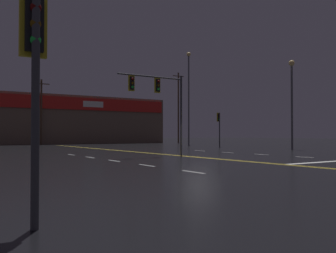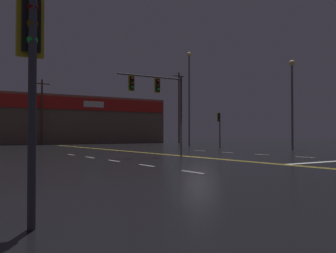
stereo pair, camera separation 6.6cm
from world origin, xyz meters
name	(u,v)px [view 2 (the right image)]	position (x,y,z in m)	size (l,w,h in m)	color
ground_plane	(198,157)	(0.00, 0.00, 0.00)	(200.00, 200.00, 0.00)	black
road_markings	(228,158)	(1.24, -1.46, 0.00)	(17.07, 60.00, 0.01)	gold
traffic_signal_median	(157,93)	(-1.65, 2.27, 4.19)	(4.87, 0.36, 5.47)	#38383D
traffic_signal_corner_southwest	(31,55)	(-12.99, -12.74, 2.69)	(0.42, 0.36, 3.67)	#38383D
traffic_signal_corner_northeast	(219,122)	(13.06, 13.15, 2.84)	(0.42, 0.36, 3.86)	#38383D
streetlight_near_right	(189,88)	(14.98, 21.48, 7.64)	(0.56, 0.56, 12.43)	#59595E
streetlight_median_approach	(292,91)	(14.77, 4.58, 5.51)	(0.56, 0.56, 8.51)	#59595E
building_backdrop	(39,120)	(0.00, 39.83, 3.63)	(38.66, 10.23, 7.25)	brown
utility_pole_row	(58,106)	(1.29, 34.32, 5.52)	(45.27, 0.26, 12.09)	#4C3828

